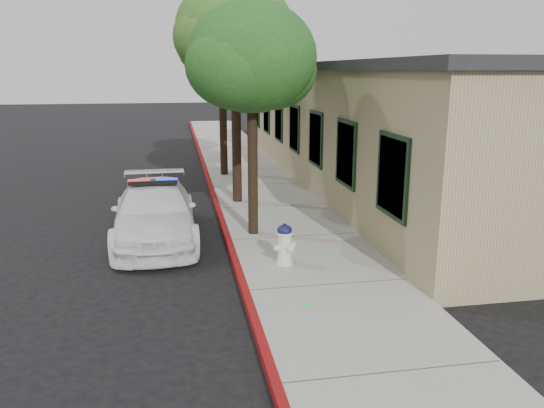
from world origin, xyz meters
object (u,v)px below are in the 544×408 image
(police_car, at_px, (155,212))
(clapboard_building, at_px, (398,125))
(fire_hydrant, at_px, (285,244))
(street_tree_far, at_px, (223,48))
(street_tree_mid, at_px, (235,35))
(street_tree_near, at_px, (252,63))

(police_car, bearing_deg, clapboard_building, 30.73)
(fire_hydrant, xyz_separation_m, street_tree_far, (-0.27, 9.89, 4.18))
(clapboard_building, bearing_deg, police_car, -147.98)
(police_car, distance_m, fire_hydrant, 3.71)
(police_car, relative_size, street_tree_mid, 0.75)
(street_tree_near, xyz_separation_m, street_tree_far, (0.04, 7.66, 0.60))
(clapboard_building, relative_size, fire_hydrant, 24.51)
(street_tree_near, bearing_deg, fire_hydrant, -81.99)
(police_car, relative_size, fire_hydrant, 5.59)
(street_tree_far, bearing_deg, fire_hydrant, -88.42)
(fire_hydrant, xyz_separation_m, street_tree_mid, (-0.31, 5.60, 4.37))
(fire_hydrant, relative_size, street_tree_far, 0.14)
(fire_hydrant, distance_m, street_tree_mid, 7.11)
(clapboard_building, distance_m, street_tree_far, 6.83)
(police_car, xyz_separation_m, street_tree_near, (2.34, -0.37, 3.48))
(police_car, distance_m, street_tree_mid, 5.72)
(street_tree_far, bearing_deg, street_tree_near, -90.30)
(police_car, bearing_deg, street_tree_mid, 50.73)
(fire_hydrant, height_order, street_tree_far, street_tree_far)
(street_tree_near, bearing_deg, street_tree_mid, 89.92)
(fire_hydrant, distance_m, street_tree_near, 4.23)
(clapboard_building, distance_m, street_tree_mid, 6.97)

